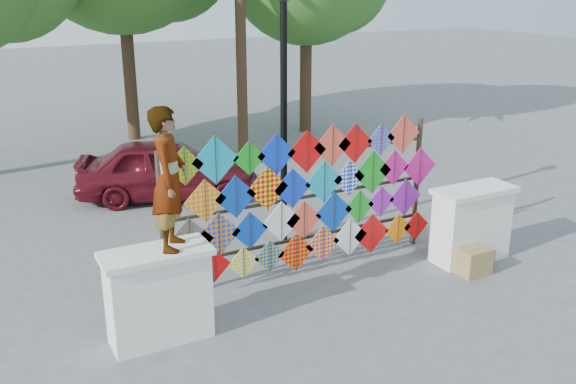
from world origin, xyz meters
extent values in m
plane|color=slate|center=(0.00, 0.00, 0.00)|extent=(80.00, 80.00, 0.00)
cube|color=white|center=(-2.70, -0.20, 0.60)|extent=(1.30, 0.55, 1.20)
cube|color=white|center=(-2.70, -0.20, 1.24)|extent=(1.40, 0.65, 0.08)
cube|color=white|center=(2.70, -0.20, 0.60)|extent=(1.30, 0.55, 1.20)
cube|color=white|center=(2.70, -0.20, 1.24)|extent=(1.40, 0.65, 0.08)
cylinder|color=#2D2519|center=(-2.30, 0.80, 1.15)|extent=(0.09, 0.09, 2.30)
cylinder|color=#2D2519|center=(2.30, 0.80, 1.15)|extent=(0.09, 0.09, 2.30)
cube|color=#2D2519|center=(0.00, 0.80, 0.55)|extent=(4.60, 0.04, 0.04)
cube|color=#2D2519|center=(0.00, 0.80, 1.25)|extent=(4.60, 0.04, 0.04)
cube|color=#2D2519|center=(0.00, 0.80, 1.95)|extent=(4.60, 0.04, 0.04)
cube|color=orange|center=(-1.94, 0.74, 2.05)|extent=(0.57, 0.01, 0.57)
cube|color=#2D2519|center=(-1.94, 0.73, 2.05)|extent=(0.01, 0.01, 0.56)
cube|color=#0CA8C7|center=(-1.47, 0.74, 2.07)|extent=(0.73, 0.01, 0.73)
cube|color=#2D2519|center=(-1.47, 0.73, 2.07)|extent=(0.01, 0.01, 0.72)
cube|color=#13A01D|center=(-0.94, 0.74, 2.03)|extent=(0.53, 0.01, 0.53)
cube|color=#2D2519|center=(-0.94, 0.73, 2.03)|extent=(0.01, 0.01, 0.52)
cube|color=#0A37F2|center=(-0.48, 0.74, 2.04)|extent=(0.65, 0.01, 0.65)
cube|color=#2D2519|center=(-0.48, 0.73, 2.04)|extent=(0.01, 0.01, 0.64)
cube|color=red|center=(0.04, 0.74, 2.01)|extent=(0.69, 0.01, 0.69)
cube|color=#2D2519|center=(0.04, 0.73, 2.01)|extent=(0.01, 0.01, 0.67)
cube|color=#FF4F37|center=(0.51, 0.74, 2.05)|extent=(0.68, 0.01, 0.68)
cube|color=#2D2519|center=(0.51, 0.73, 2.05)|extent=(0.01, 0.01, 0.67)
cube|color=red|center=(0.94, 0.74, 2.04)|extent=(0.66, 0.01, 0.66)
cube|color=#2D2519|center=(0.94, 0.73, 2.04)|extent=(0.01, 0.01, 0.64)
cube|color=#0CA8C7|center=(1.45, 0.74, 2.04)|extent=(0.55, 0.01, 0.55)
cube|color=#2D2519|center=(1.45, 0.73, 2.04)|extent=(0.01, 0.01, 0.54)
cube|color=#FF4F37|center=(1.90, 0.74, 2.08)|extent=(0.67, 0.01, 0.67)
cube|color=#2D2519|center=(1.90, 0.73, 2.08)|extent=(0.01, 0.01, 0.66)
cube|color=yellow|center=(-1.67, 0.70, 1.50)|extent=(0.66, 0.01, 0.66)
cube|color=#2D2519|center=(-1.67, 0.69, 1.50)|extent=(0.01, 0.01, 0.65)
cube|color=#0841C5|center=(-1.19, 0.70, 1.48)|extent=(0.67, 0.01, 0.67)
cube|color=#2D2519|center=(-1.19, 0.69, 1.48)|extent=(0.01, 0.01, 0.66)
cube|color=red|center=(-0.66, 0.70, 1.53)|extent=(0.70, 0.01, 0.70)
cube|color=#2D2519|center=(-0.66, 0.69, 1.53)|extent=(0.01, 0.01, 0.69)
cube|color=#0A37F2|center=(-0.23, 0.70, 1.47)|extent=(0.65, 0.01, 0.65)
cube|color=#2D2519|center=(-0.23, 0.69, 1.47)|extent=(0.01, 0.01, 0.64)
cube|color=#0CA8C7|center=(0.34, 0.70, 1.49)|extent=(0.70, 0.01, 0.70)
cube|color=#2D2519|center=(0.34, 0.69, 1.49)|extent=(0.01, 0.01, 0.69)
cube|color=white|center=(0.82, 0.70, 1.48)|extent=(0.59, 0.01, 0.59)
cube|color=#2D2519|center=(0.82, 0.69, 1.48)|extent=(0.01, 0.01, 0.58)
cube|color=#13A01D|center=(1.28, 0.70, 1.51)|extent=(0.74, 0.01, 0.74)
cube|color=#2D2519|center=(1.28, 0.69, 1.51)|extent=(0.01, 0.01, 0.73)
cube|color=#D81485|center=(1.71, 0.70, 1.53)|extent=(0.61, 0.01, 0.61)
cube|color=#2D2519|center=(1.71, 0.69, 1.53)|extent=(0.01, 0.01, 0.60)
cube|color=#D81485|center=(2.26, 0.70, 1.47)|extent=(0.69, 0.01, 0.69)
cube|color=#2D2519|center=(2.26, 0.69, 1.47)|extent=(0.01, 0.01, 0.68)
cube|color=#D81485|center=(-1.95, 0.66, 0.92)|extent=(0.75, 0.01, 0.75)
cube|color=#2D2519|center=(-1.95, 0.65, 0.92)|extent=(0.01, 0.01, 0.74)
cube|color=#0A37F2|center=(-1.49, 0.66, 0.95)|extent=(0.70, 0.01, 0.70)
cube|color=#2D2519|center=(-1.49, 0.65, 0.95)|extent=(0.01, 0.01, 0.69)
cube|color=#0841C5|center=(-0.99, 0.66, 0.92)|extent=(0.61, 0.01, 0.61)
cube|color=#2D2519|center=(-0.99, 0.65, 0.92)|extent=(0.01, 0.01, 0.60)
cube|color=white|center=(-0.45, 0.66, 0.97)|extent=(0.67, 0.01, 0.67)
cube|color=#2D2519|center=(-0.45, 0.65, 0.97)|extent=(0.01, 0.01, 0.66)
cube|color=#FF4F37|center=(-0.05, 0.66, 0.92)|extent=(0.64, 0.01, 0.64)
cube|color=#2D2519|center=(-0.05, 0.65, 0.92)|extent=(0.01, 0.01, 0.63)
cube|color=#0841C5|center=(0.51, 0.66, 0.96)|extent=(0.69, 0.01, 0.69)
cube|color=#2D2519|center=(0.51, 0.65, 0.96)|extent=(0.01, 0.01, 0.68)
cube|color=#13A01D|center=(1.01, 0.66, 0.97)|extent=(0.57, 0.01, 0.57)
cube|color=#2D2519|center=(1.01, 0.65, 0.97)|extent=(0.01, 0.01, 0.56)
cube|color=purple|center=(1.45, 0.66, 0.98)|extent=(0.54, 0.01, 0.54)
cube|color=#2D2519|center=(1.45, 0.65, 0.98)|extent=(0.01, 0.01, 0.53)
cube|color=purple|center=(1.95, 0.66, 0.98)|extent=(0.67, 0.01, 0.67)
cube|color=#2D2519|center=(1.95, 0.65, 0.98)|extent=(0.01, 0.01, 0.66)
cube|color=red|center=(-1.61, 0.62, 0.49)|extent=(0.55, 0.01, 0.55)
cube|color=#2D2519|center=(-1.61, 0.61, 0.49)|extent=(0.01, 0.01, 0.54)
cube|color=white|center=(-1.12, 0.62, 0.43)|extent=(0.53, 0.01, 0.53)
cube|color=#2D2519|center=(-1.12, 0.61, 0.43)|extent=(0.01, 0.01, 0.52)
cube|color=gold|center=(-0.68, 0.62, 0.45)|extent=(0.53, 0.01, 0.53)
cube|color=#2D2519|center=(-0.68, 0.61, 0.45)|extent=(0.01, 0.01, 0.52)
cube|color=orange|center=(-0.21, 0.62, 0.41)|extent=(0.65, 0.01, 0.65)
cube|color=#2D2519|center=(-0.21, 0.61, 0.41)|extent=(0.01, 0.01, 0.64)
cube|color=yellow|center=(0.29, 0.62, 0.46)|extent=(0.64, 0.01, 0.64)
cube|color=#2D2519|center=(0.29, 0.61, 0.46)|extent=(0.01, 0.01, 0.63)
cube|color=white|center=(0.82, 0.62, 0.48)|extent=(0.67, 0.01, 0.67)
cube|color=#2D2519|center=(0.82, 0.61, 0.48)|extent=(0.01, 0.01, 0.65)
cube|color=red|center=(1.25, 0.62, 0.45)|extent=(0.71, 0.01, 0.71)
cube|color=#2D2519|center=(1.25, 0.61, 0.45)|extent=(0.01, 0.01, 0.70)
cube|color=orange|center=(1.81, 0.62, 0.43)|extent=(0.55, 0.01, 0.55)
cube|color=#2D2519|center=(1.81, 0.61, 0.43)|extent=(0.01, 0.01, 0.54)
cube|color=red|center=(2.20, 0.62, 0.42)|extent=(0.54, 0.01, 0.54)
cube|color=#2D2519|center=(2.20, 0.61, 0.42)|extent=(0.01, 0.01, 0.53)
cylinder|color=#462D1E|center=(0.00, 11.00, 2.06)|extent=(0.36, 0.36, 4.12)
cylinder|color=#462D1E|center=(5.00, 9.50, 1.79)|extent=(0.36, 0.36, 3.58)
cylinder|color=#462D1E|center=(2.20, 8.00, 2.75)|extent=(0.28, 0.28, 5.50)
imported|color=#99999E|center=(-2.46, -0.20, 2.20)|extent=(0.70, 0.80, 1.84)
imported|color=#5A0F19|center=(-0.78, 5.31, 0.65)|extent=(4.14, 2.81, 1.31)
cylinder|color=black|center=(0.30, 2.00, 2.10)|extent=(0.12, 0.12, 4.20)
cube|color=#A68B50|center=(2.36, -0.63, 0.22)|extent=(0.50, 0.44, 0.44)
cube|color=#A68B50|center=(2.71, -0.47, 0.14)|extent=(0.34, 0.31, 0.28)
camera|label=1|loc=(-4.74, -7.58, 4.58)|focal=40.00mm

